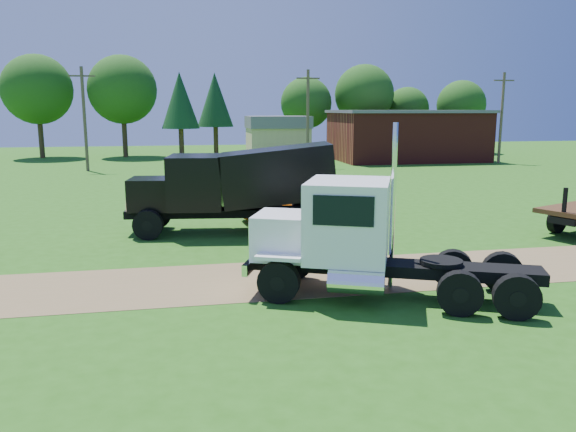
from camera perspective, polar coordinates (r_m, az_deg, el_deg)
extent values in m
plane|color=#255813|center=(18.92, 8.06, -5.81)|extent=(140.00, 140.00, 0.00)
cube|color=brown|center=(18.92, 8.06, -5.79)|extent=(120.00, 4.20, 0.01)
cube|color=black|center=(16.55, 10.73, -5.18)|extent=(7.92, 4.12, 0.33)
cylinder|color=black|center=(15.87, -0.94, -6.71)|extent=(1.25, 0.82, 1.20)
cylinder|color=black|center=(15.87, -0.94, -6.71)|extent=(0.54, 0.53, 0.42)
cylinder|color=black|center=(18.06, 0.70, -4.53)|extent=(1.25, 0.82, 1.20)
cylinder|color=black|center=(18.06, 0.70, -4.53)|extent=(0.54, 0.53, 0.42)
cylinder|color=black|center=(15.59, 17.06, -7.53)|extent=(1.25, 0.82, 1.20)
cylinder|color=black|center=(15.59, 17.06, -7.53)|extent=(0.54, 0.53, 0.42)
cylinder|color=black|center=(17.81, 16.41, -5.21)|extent=(1.25, 0.82, 1.20)
cylinder|color=black|center=(17.81, 16.41, -5.21)|extent=(0.54, 0.53, 0.42)
cylinder|color=black|center=(15.79, 22.22, -7.63)|extent=(1.25, 0.82, 1.20)
cylinder|color=black|center=(15.79, 22.22, -7.63)|extent=(0.54, 0.53, 0.42)
cylinder|color=black|center=(17.98, 20.92, -5.33)|extent=(1.25, 0.82, 1.20)
cylinder|color=black|center=(17.98, 20.92, -5.33)|extent=(0.54, 0.53, 0.42)
cube|color=white|center=(16.67, 0.11, -1.97)|extent=(2.52, 2.46, 1.31)
cube|color=white|center=(16.91, -3.14, -2.00)|extent=(0.71, 1.54, 1.09)
cube|color=white|center=(17.11, -3.29, -4.48)|extent=(1.12, 2.37, 0.33)
cube|color=white|center=(16.30, 6.11, -0.37)|extent=(3.12, 3.29, 2.28)
cube|color=black|center=(16.36, 2.24, 1.46)|extent=(0.89, 2.03, 0.92)
cube|color=black|center=(14.93, 5.64, 0.51)|extent=(1.52, 0.67, 0.82)
cube|color=black|center=(17.51, 6.58, 2.01)|extent=(1.52, 0.67, 0.82)
cube|color=white|center=(15.67, -0.95, -4.24)|extent=(1.39, 0.96, 0.11)
cube|color=white|center=(17.88, 0.70, -2.35)|extent=(1.39, 0.96, 0.11)
cylinder|color=white|center=(15.42, 6.95, -6.68)|extent=(1.66, 1.19, 0.65)
cylinder|color=white|center=(16.77, 10.60, 0.76)|extent=(0.20, 0.20, 5.01)
cylinder|color=black|center=(16.52, 15.30, -4.51)|extent=(1.57, 1.57, 0.13)
cube|color=black|center=(24.84, -5.81, 0.39)|extent=(9.18, 2.30, 0.34)
cylinder|color=black|center=(24.11, -14.04, -0.89)|extent=(1.29, 0.56, 1.25)
cylinder|color=black|center=(24.11, -14.04, -0.89)|extent=(0.49, 0.47, 0.44)
cylinder|color=black|center=(26.42, -13.13, 0.16)|extent=(1.29, 0.56, 1.25)
cylinder|color=black|center=(26.42, -13.13, 0.16)|extent=(0.49, 0.47, 0.44)
cylinder|color=black|center=(23.72, -1.51, -0.75)|extent=(1.29, 0.56, 1.25)
cylinder|color=black|center=(23.72, -1.51, -0.75)|extent=(0.49, 0.47, 0.44)
cylinder|color=black|center=(26.07, -1.70, 0.30)|extent=(1.29, 0.56, 1.25)
cylinder|color=black|center=(26.07, -1.70, 0.30)|extent=(0.49, 0.47, 0.44)
cylinder|color=black|center=(23.82, 2.05, -0.71)|extent=(1.29, 0.56, 1.25)
cylinder|color=black|center=(23.82, 2.05, -0.71)|extent=(0.49, 0.47, 0.44)
cylinder|color=black|center=(26.16, 1.54, 0.33)|extent=(1.29, 0.56, 1.25)
cylinder|color=black|center=(26.16, 1.54, 0.33)|extent=(0.49, 0.47, 0.44)
cube|color=black|center=(25.05, -13.42, 2.22)|extent=(2.28, 2.18, 1.37)
cube|color=white|center=(25.26, -15.71, 2.04)|extent=(0.31, 1.70, 1.14)
cube|color=black|center=(24.74, -9.31, 3.46)|extent=(2.61, 3.00, 2.28)
cube|color=black|center=(24.82, -11.91, 4.58)|extent=(0.35, 2.26, 0.91)
cube|color=black|center=(24.61, -1.10, 4.23)|extent=(5.30, 3.35, 2.76)
imported|color=orange|center=(27.31, 0.49, 0.96)|extent=(5.37, 2.97, 1.42)
cylinder|color=black|center=(27.43, 25.66, -0.41)|extent=(1.14, 0.73, 1.10)
cube|color=black|center=(25.35, 26.30, 1.36)|extent=(0.17, 0.17, 1.10)
imported|color=#999999|center=(26.48, -1.53, 1.00)|extent=(1.07, 1.04, 1.74)
cube|color=maroon|center=(62.02, 11.92, 7.90)|extent=(15.00, 10.00, 5.00)
cube|color=#5E5E63|center=(61.96, 12.02, 10.35)|extent=(15.40, 10.40, 0.30)
cube|color=tan|center=(58.10, -1.05, 7.26)|extent=(6.00, 5.00, 3.60)
cube|color=#5E5E63|center=(58.00, -1.05, 9.53)|extent=(6.20, 5.40, 1.20)
cylinder|color=brown|center=(52.73, -19.96, 9.20)|extent=(0.28, 0.28, 9.00)
cube|color=brown|center=(52.80, -20.22, 13.21)|extent=(2.20, 0.14, 0.14)
cylinder|color=brown|center=(53.49, 2.03, 9.84)|extent=(0.28, 0.28, 9.00)
cube|color=brown|center=(53.56, 2.05, 13.80)|extent=(2.20, 0.14, 0.14)
cylinder|color=brown|center=(61.17, 20.86, 9.27)|extent=(0.28, 0.28, 9.00)
cube|color=brown|center=(61.23, 21.10, 12.73)|extent=(2.20, 0.14, 0.14)
cylinder|color=#392B17|center=(69.29, -23.78, 7.11)|extent=(0.56, 0.56, 4.06)
sphere|color=#1C3F0F|center=(69.24, -24.13, 11.66)|extent=(7.65, 7.65, 7.65)
cylinder|color=#392B17|center=(67.48, -16.24, 7.53)|extent=(0.56, 0.56, 4.07)
sphere|color=#1C3F0F|center=(67.43, -16.49, 12.22)|extent=(7.68, 7.68, 7.68)
cylinder|color=#392B17|center=(68.36, -7.33, 7.61)|extent=(0.56, 0.56, 3.39)
cone|color=black|center=(68.27, -7.43, 11.64)|extent=(4.26, 4.26, 6.30)
cylinder|color=#392B17|center=(69.79, 1.82, 7.72)|extent=(0.56, 0.56, 3.30)
sphere|color=#1C3F0F|center=(69.70, 1.85, 11.40)|extent=(6.23, 6.23, 6.23)
cylinder|color=#392B17|center=(71.82, 7.65, 7.95)|extent=(0.56, 0.56, 3.88)
sphere|color=#1C3F0F|center=(71.76, 7.75, 12.15)|extent=(7.32, 7.32, 7.32)
cylinder|color=#392B17|center=(74.46, 16.99, 7.41)|extent=(0.56, 0.56, 3.19)
sphere|color=#1C3F0F|center=(74.37, 17.18, 10.74)|extent=(6.02, 6.02, 6.02)
cylinder|color=#392B17|center=(64.44, -10.77, 7.30)|extent=(0.56, 0.56, 3.32)
cone|color=black|center=(64.34, -10.91, 11.47)|extent=(4.18, 4.18, 6.17)
cylinder|color=#392B17|center=(74.86, 11.89, 7.56)|extent=(0.56, 0.56, 2.93)
sphere|color=#1C3F0F|center=(74.76, 12.01, 10.60)|extent=(5.52, 5.52, 5.52)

